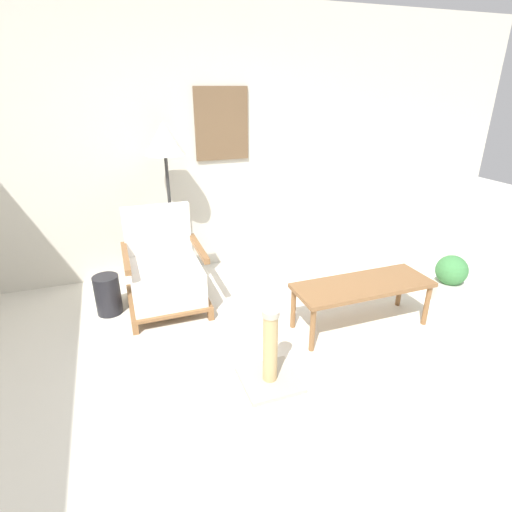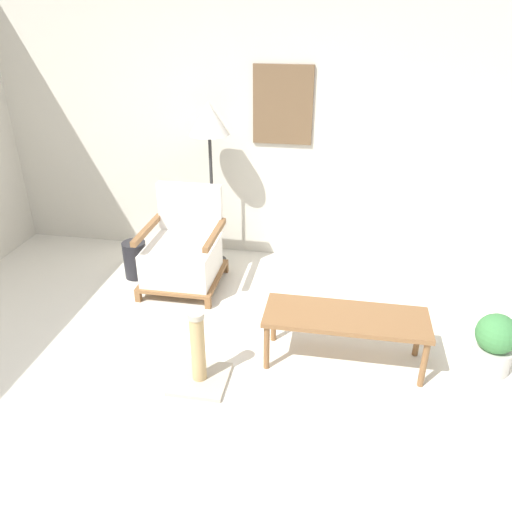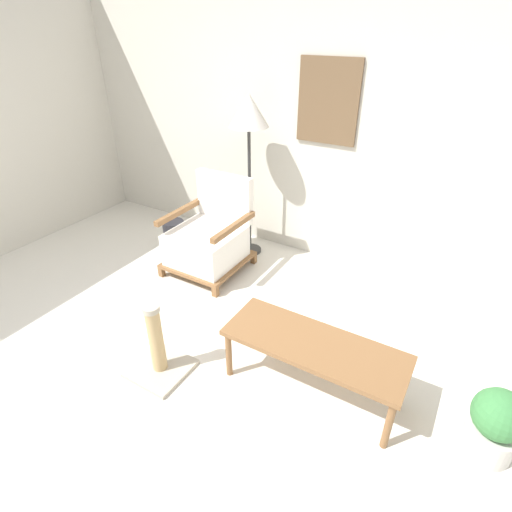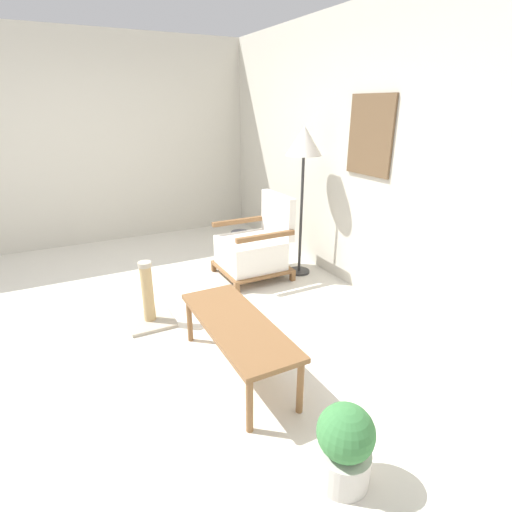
{
  "view_description": "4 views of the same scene",
  "coord_description": "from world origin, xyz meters",
  "px_view_note": "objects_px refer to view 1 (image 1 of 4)",
  "views": [
    {
      "loc": [
        -0.84,
        -1.79,
        1.92
      ],
      "look_at": [
        0.26,
        1.21,
        0.55
      ],
      "focal_mm": 28.0,
      "sensor_mm": 36.0,
      "label": 1
    },
    {
      "loc": [
        0.9,
        -2.37,
        2.4
      ],
      "look_at": [
        0.26,
        1.21,
        0.55
      ],
      "focal_mm": 35.0,
      "sensor_mm": 36.0,
      "label": 2
    },
    {
      "loc": [
        1.65,
        -1.14,
        2.17
      ],
      "look_at": [
        0.26,
        1.21,
        0.55
      ],
      "focal_mm": 28.0,
      "sensor_mm": 36.0,
      "label": 3
    },
    {
      "loc": [
        3.22,
        -0.31,
        1.82
      ],
      "look_at": [
        0.26,
        1.21,
        0.55
      ],
      "focal_mm": 28.0,
      "sensor_mm": 36.0,
      "label": 4
    }
  ],
  "objects_px": {
    "floor_lamp": "(165,146)",
    "potted_plant": "(450,278)",
    "armchair": "(165,275)",
    "vase": "(108,295)",
    "coffee_table": "(363,288)",
    "scratching_post": "(270,361)"
  },
  "relations": [
    {
      "from": "floor_lamp",
      "to": "potted_plant",
      "type": "distance_m",
      "value": 2.96
    },
    {
      "from": "potted_plant",
      "to": "armchair",
      "type": "bearing_deg",
      "value": 162.69
    },
    {
      "from": "floor_lamp",
      "to": "vase",
      "type": "distance_m",
      "value": 1.45
    },
    {
      "from": "floor_lamp",
      "to": "coffee_table",
      "type": "relative_size",
      "value": 1.38
    },
    {
      "from": "coffee_table",
      "to": "scratching_post",
      "type": "height_order",
      "value": "scratching_post"
    },
    {
      "from": "scratching_post",
      "to": "coffee_table",
      "type": "bearing_deg",
      "value": 22.0
    },
    {
      "from": "coffee_table",
      "to": "potted_plant",
      "type": "xyz_separation_m",
      "value": [
        1.06,
        0.1,
        -0.13
      ]
    },
    {
      "from": "armchair",
      "to": "coffee_table",
      "type": "distance_m",
      "value": 1.75
    },
    {
      "from": "armchair",
      "to": "potted_plant",
      "type": "distance_m",
      "value": 2.68
    },
    {
      "from": "coffee_table",
      "to": "armchair",
      "type": "bearing_deg",
      "value": 149.08
    },
    {
      "from": "armchair",
      "to": "floor_lamp",
      "type": "xyz_separation_m",
      "value": [
        0.16,
        0.49,
        1.07
      ]
    },
    {
      "from": "floor_lamp",
      "to": "scratching_post",
      "type": "bearing_deg",
      "value": -78.96
    },
    {
      "from": "armchair",
      "to": "vase",
      "type": "xyz_separation_m",
      "value": [
        -0.51,
        0.07,
        -0.14
      ]
    },
    {
      "from": "potted_plant",
      "to": "scratching_post",
      "type": "distance_m",
      "value": 2.11
    },
    {
      "from": "floor_lamp",
      "to": "potted_plant",
      "type": "relative_size",
      "value": 3.55
    },
    {
      "from": "floor_lamp",
      "to": "coffee_table",
      "type": "height_order",
      "value": "floor_lamp"
    },
    {
      "from": "armchair",
      "to": "floor_lamp",
      "type": "bearing_deg",
      "value": 71.81
    },
    {
      "from": "armchair",
      "to": "coffee_table",
      "type": "xyz_separation_m",
      "value": [
        1.5,
        -0.9,
        0.04
      ]
    },
    {
      "from": "coffee_table",
      "to": "potted_plant",
      "type": "height_order",
      "value": "potted_plant"
    },
    {
      "from": "armchair",
      "to": "coffee_table",
      "type": "relative_size",
      "value": 0.77
    },
    {
      "from": "floor_lamp",
      "to": "vase",
      "type": "bearing_deg",
      "value": -147.71
    },
    {
      "from": "floor_lamp",
      "to": "potted_plant",
      "type": "height_order",
      "value": "floor_lamp"
    }
  ]
}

